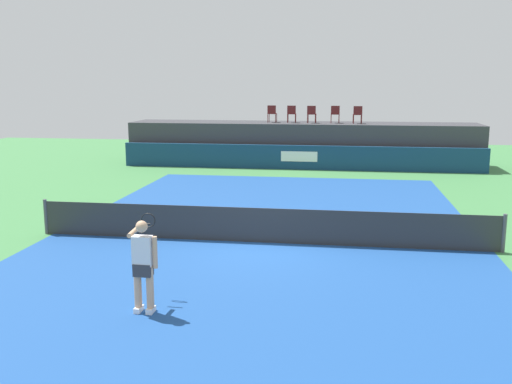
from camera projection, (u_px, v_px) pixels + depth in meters
ground_plane at (274, 217)px, 18.45m from camera, size 48.00×48.00×0.00m
court_inner at (261, 242)px, 15.54m from camera, size 12.00×22.00×0.00m
sponsor_wall at (299, 157)px, 28.54m from camera, size 18.00×0.22×1.20m
spectator_platform at (302, 144)px, 30.20m from camera, size 18.00×2.80×2.20m
spectator_chair_far_left at (272, 113)px, 30.04m from camera, size 0.46×0.46×0.89m
spectator_chair_left at (292, 113)px, 29.83m from camera, size 0.45×0.45×0.89m
spectator_chair_center at (312, 113)px, 29.59m from camera, size 0.46×0.46×0.89m
spectator_chair_right at (335, 113)px, 29.58m from camera, size 0.45×0.45×0.89m
spectator_chair_far_right at (358, 114)px, 29.17m from camera, size 0.46×0.46×0.89m
tennis_net at (261, 225)px, 15.45m from camera, size 12.40×0.02×0.95m
net_post_near at (46, 217)px, 16.35m from camera, size 0.10×0.10×1.00m
net_post_far at (504, 233)px, 14.54m from camera, size 0.10×0.10×1.00m
tennis_player at (143, 263)px, 10.67m from camera, size 0.66×1.13×1.77m
tennis_ball at (255, 239)px, 15.70m from camera, size 0.07×0.07×0.07m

